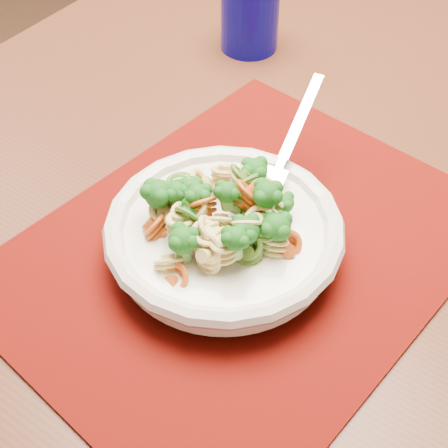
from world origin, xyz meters
TOP-DOWN VIEW (x-y plane):
  - dining_table at (-0.14, -0.50)m, footprint 1.48×1.17m
  - placemat at (-0.12, -0.58)m, footprint 0.52×0.44m
  - pasta_bowl at (-0.14, -0.58)m, footprint 0.23×0.23m
  - pasta_broccoli_heap at (-0.14, -0.58)m, footprint 0.20×0.20m
  - fork at (-0.07, -0.56)m, footprint 0.17×0.10m
  - tumbler at (0.13, -0.30)m, footprint 0.08×0.08m

SIDE VIEW (x-z plane):
  - dining_table at x=-0.14m, z-range 0.25..0.94m
  - placemat at x=-0.12m, z-range 0.69..0.70m
  - pasta_bowl at x=-0.14m, z-range 0.70..0.75m
  - fork at x=-0.07m, z-range 0.70..0.78m
  - pasta_broccoli_heap at x=-0.14m, z-range 0.71..0.77m
  - tumbler at x=0.13m, z-range 0.69..0.79m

